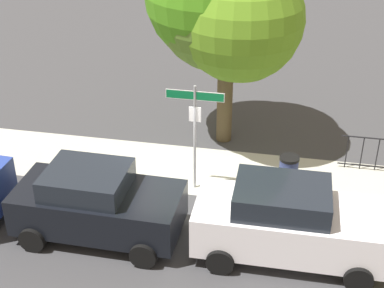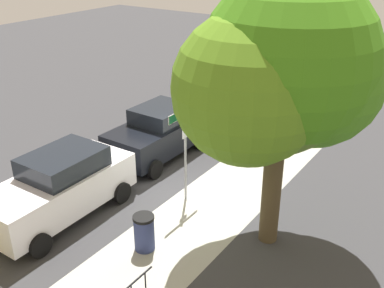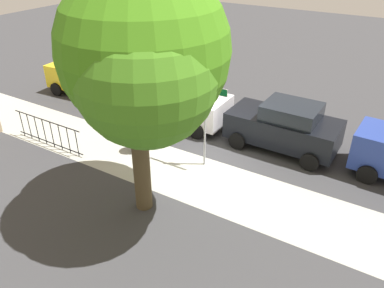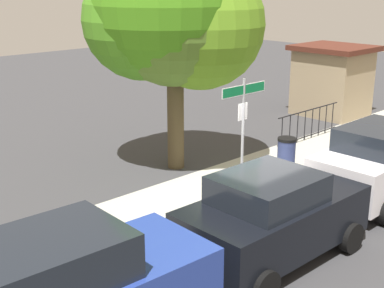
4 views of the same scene
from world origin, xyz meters
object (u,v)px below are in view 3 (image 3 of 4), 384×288
car_white (177,100)px  car_yellow (89,75)px  street_sign (205,107)px  car_black (284,126)px  shade_tree (142,62)px  trash_bin (137,139)px

car_white → car_yellow: bearing=-3.6°
street_sign → car_black: bearing=-127.6°
street_sign → shade_tree: (0.18, 2.83, 2.22)m
street_sign → trash_bin: 3.10m
trash_bin → car_yellow: bearing=-30.3°
shade_tree → car_yellow: (7.83, -5.52, -3.42)m
street_sign → shade_tree: 3.61m
car_yellow → trash_bin: 6.35m
street_sign → car_yellow: size_ratio=0.74×
car_black → street_sign: bearing=53.2°
street_sign → trash_bin: street_sign is taller
car_white → car_yellow: 5.34m
trash_bin → street_sign: bearing=-168.9°
shade_tree → street_sign: bearing=-93.7°
car_black → car_white: bearing=2.2°
car_yellow → car_black: bearing=174.9°
shade_tree → car_white: size_ratio=1.52×
car_white → car_black: bearing=-179.2°
shade_tree → trash_bin: bearing=-44.7°
car_yellow → trash_bin: (-5.46, 3.19, -0.51)m
street_sign → car_black: size_ratio=0.76×
shade_tree → car_yellow: shade_tree is taller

